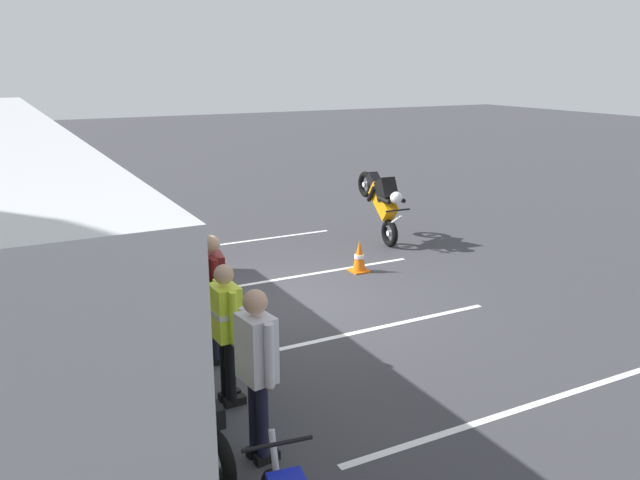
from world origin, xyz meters
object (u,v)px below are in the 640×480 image
object	(u,v)px
spectator_far_right	(174,251)
traffic_cone	(359,256)
parked_motorcycle_dark	(130,270)
spectator_left	(226,322)
parked_motorcycle_silver	(190,410)
spectator_far_left	(257,361)
stunt_motorcycle	(382,199)
spectator_centre	(213,288)
spectator_right	(193,271)

from	to	relation	value
spectator_far_right	traffic_cone	size ratio (longest dim) A/B	2.62
parked_motorcycle_dark	traffic_cone	size ratio (longest dim) A/B	3.23
spectator_left	parked_motorcycle_dark	xyz separation A→B (m)	(4.09, 0.29, -0.54)
spectator_far_right	parked_motorcycle_silver	distance (m)	4.16
spectator_far_left	stunt_motorcycle	distance (m)	8.30
spectator_centre	parked_motorcycle_dark	world-z (taller)	spectator_centre
parked_motorcycle_silver	traffic_cone	xyz separation A→B (m)	(4.27, -4.54, -0.18)
stunt_motorcycle	spectator_right	bearing A→B (deg)	120.36
spectator_right	stunt_motorcycle	xyz separation A→B (m)	(3.02, -5.15, -0.02)
stunt_motorcycle	parked_motorcycle_dark	bearing A→B (deg)	99.72
spectator_left	spectator_centre	xyz separation A→B (m)	(1.10, -0.21, 0.02)
spectator_right	spectator_far_right	size ratio (longest dim) A/B	1.02
spectator_right	parked_motorcycle_dark	size ratio (longest dim) A/B	0.83
spectator_far_right	parked_motorcycle_dark	distance (m)	1.12
spectator_far_right	stunt_motorcycle	world-z (taller)	spectator_far_right
spectator_left	parked_motorcycle_silver	world-z (taller)	spectator_left
parked_motorcycle_dark	spectator_left	bearing A→B (deg)	-175.93
spectator_right	parked_motorcycle_dark	xyz separation A→B (m)	(2.05, 0.50, -0.52)
spectator_right	parked_motorcycle_silver	xyz separation A→B (m)	(-2.80, 0.88, -0.52)
spectator_centre	stunt_motorcycle	distance (m)	6.50
spectator_centre	spectator_far_right	bearing A→B (deg)	-1.66
spectator_far_left	parked_motorcycle_dark	bearing A→B (deg)	2.10
parked_motorcycle_dark	parked_motorcycle_silver	bearing A→B (deg)	175.55
parked_motorcycle_silver	stunt_motorcycle	world-z (taller)	stunt_motorcycle
spectator_left	spectator_centre	bearing A→B (deg)	-10.87
spectator_far_left	spectator_far_right	distance (m)	4.47
spectator_far_right	parked_motorcycle_silver	size ratio (longest dim) A/B	0.80
spectator_left	traffic_cone	size ratio (longest dim) A/B	2.71
parked_motorcycle_dark	spectator_right	bearing A→B (deg)	-166.19
spectator_centre	parked_motorcycle_silver	size ratio (longest dim) A/B	0.85
spectator_centre	spectator_right	distance (m)	0.95
spectator_left	traffic_cone	distance (m)	5.28
spectator_left	parked_motorcycle_silver	distance (m)	1.14
spectator_right	traffic_cone	size ratio (longest dim) A/B	2.68
spectator_centre	stunt_motorcycle	xyz separation A→B (m)	(3.96, -5.15, -0.07)
spectator_left	spectator_far_right	size ratio (longest dim) A/B	1.03
spectator_centre	stunt_motorcycle	world-z (taller)	spectator_centre
spectator_right	parked_motorcycle_silver	size ratio (longest dim) A/B	0.82
spectator_centre	parked_motorcycle_silver	world-z (taller)	spectator_centre
spectator_centre	spectator_right	xyz separation A→B (m)	(0.95, -0.00, -0.05)
spectator_centre	stunt_motorcycle	size ratio (longest dim) A/B	0.85
spectator_far_right	stunt_motorcycle	xyz separation A→B (m)	(1.80, -5.09, 0.00)
spectator_left	spectator_far_right	world-z (taller)	spectator_left
spectator_right	spectator_far_right	world-z (taller)	spectator_right
parked_motorcycle_silver	spectator_far_right	bearing A→B (deg)	-13.20
parked_motorcycle_silver	stunt_motorcycle	distance (m)	8.39
spectator_far_right	stunt_motorcycle	distance (m)	5.40
parked_motorcycle_dark	stunt_motorcycle	bearing A→B (deg)	-80.28
spectator_left	spectator_right	world-z (taller)	spectator_left
spectator_right	spectator_far_left	bearing A→B (deg)	174.53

